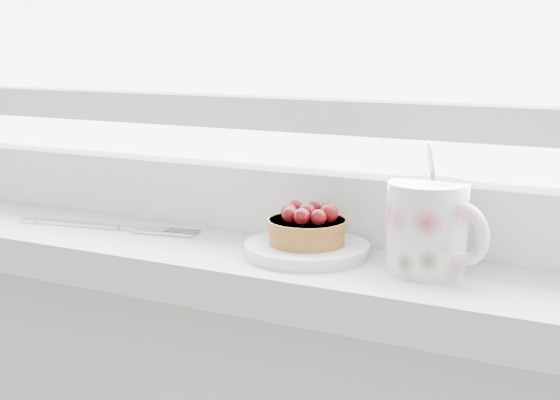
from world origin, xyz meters
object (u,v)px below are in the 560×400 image
Objects in this scene: floral_mug at (429,226)px; saucer at (307,249)px; raspberry_tart at (307,226)px; fork at (106,226)px.

saucer is at bearing -179.87° from floral_mug.
raspberry_tart is 0.66× the size of floral_mug.
saucer reaches higher than fork.
raspberry_tart is at bearing -179.89° from floral_mug.
fork is (-0.25, -0.00, -0.00)m from saucer.
floral_mug is (0.12, 0.00, 0.04)m from saucer.
floral_mug is at bearing 0.13° from saucer.
floral_mug is at bearing 0.24° from fork.
floral_mug reaches higher than raspberry_tart.
fork is at bearing -179.70° from raspberry_tart.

